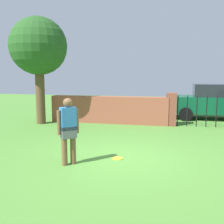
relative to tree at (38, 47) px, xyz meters
name	(u,v)px	position (x,y,z in m)	size (l,w,h in m)	color
ground_plane	(122,157)	(4.41, -4.01, -3.33)	(40.00, 40.00, 0.00)	#4C8433
brick_wall	(109,110)	(2.91, 0.79, -2.73)	(5.30, 0.50, 1.20)	brown
tree	(38,47)	(0.00, 0.00, 0.00)	(2.48, 2.48, 4.63)	brown
person	(68,128)	(3.26, -4.82, -2.44)	(0.43, 0.40, 1.62)	brown
fence_gate	(202,110)	(6.91, 0.79, -2.63)	(2.93, 0.44, 1.40)	brown
car	(214,102)	(7.72, 2.96, -2.47)	(4.22, 1.95, 1.72)	#0C4C2D
frisbee_yellow	(118,158)	(4.33, -4.13, -3.32)	(0.27, 0.27, 0.02)	yellow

